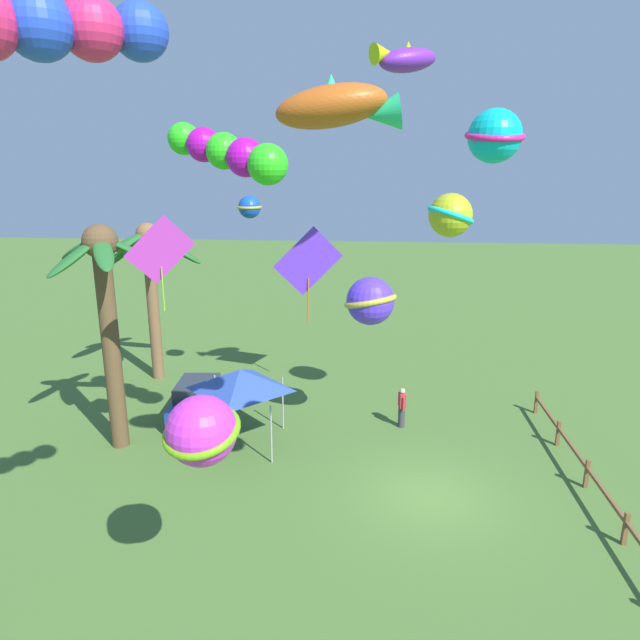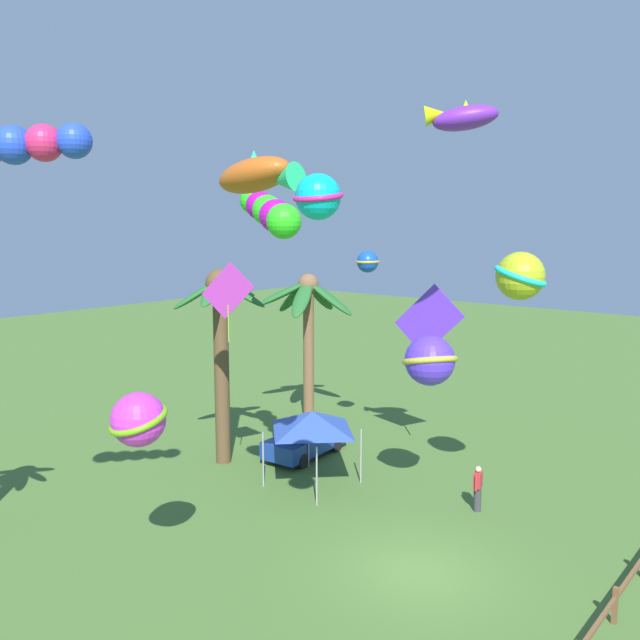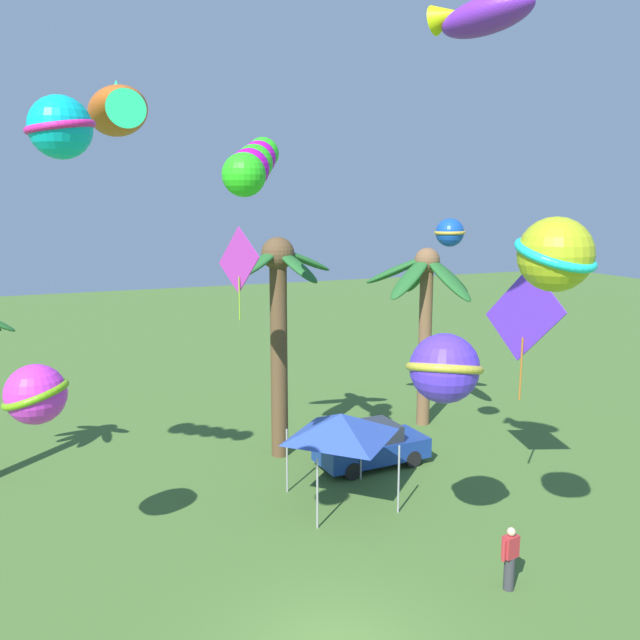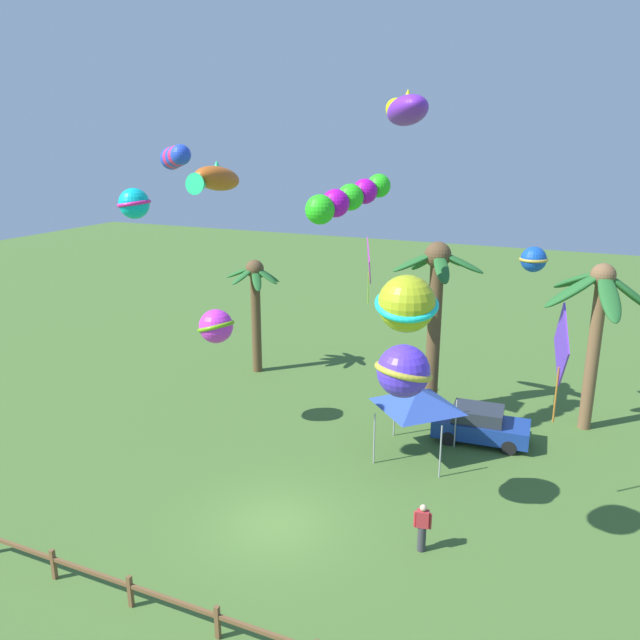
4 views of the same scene
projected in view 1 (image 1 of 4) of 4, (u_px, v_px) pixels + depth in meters
The scene contains 18 objects.
ground_plane at pixel (429, 497), 17.19m from camera, with size 120.00×120.00×0.00m, color #476B2D.
palm_tree_1 at pixel (106, 294), 18.92m from camera, with size 3.95×3.85×7.96m.
palm_tree_2 at pixel (148, 264), 25.36m from camera, with size 4.65×4.65×7.35m.
rail_fence at pixel (605, 495), 16.20m from camera, with size 13.96×0.12×0.95m.
parked_car_0 at pixel (199, 398), 22.56m from camera, with size 4.01×1.97×1.51m.
spectator_0 at pixel (402, 407), 21.57m from camera, with size 0.54×0.29×1.59m.
festival_tent at pixel (240, 380), 19.86m from camera, with size 2.86×2.86×2.85m.
kite_fish_0 at pixel (338, 107), 11.12m from camera, with size 1.14×2.60×1.17m.
kite_ball_1 at pixel (495, 136), 9.95m from camera, with size 1.14×1.14×0.95m.
kite_ball_2 at pixel (450, 215), 19.14m from camera, with size 2.09×2.07×1.50m.
kite_tube_3 at pixel (24, 24), 7.08m from camera, with size 2.80×2.82×1.11m.
kite_tube_4 at pixel (229, 153), 15.06m from camera, with size 2.28×3.59×1.68m.
kite_ball_5 at pixel (202, 431), 11.11m from camera, with size 1.93×1.94×1.43m.
kite_ball_6 at pixel (250, 207), 22.01m from camera, with size 1.07×1.06×0.89m.
kite_fish_7 at pixel (404, 59), 17.31m from camera, with size 1.92×2.40×1.03m.
kite_diamond_8 at pixel (308, 263), 23.68m from camera, with size 0.61×2.92×4.13m.
kite_ball_9 at pixel (370, 301), 19.39m from camera, with size 2.57×2.56×1.67m.
kite_diamond_10 at pixel (160, 251), 16.10m from camera, with size 0.75×1.90×2.81m.
Camera 1 is at (-15.36, 2.02, 9.78)m, focal length 31.53 mm.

